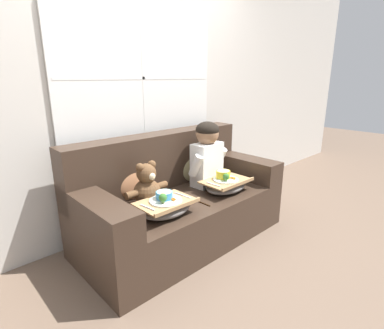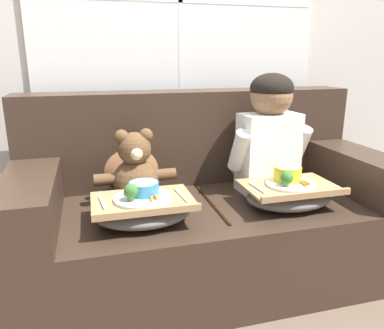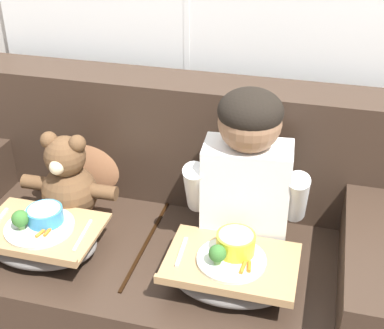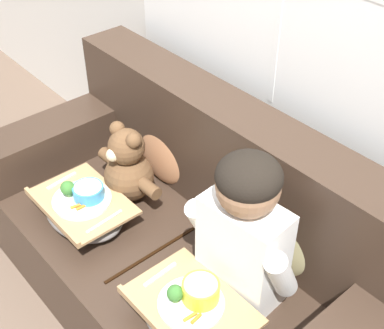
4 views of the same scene
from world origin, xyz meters
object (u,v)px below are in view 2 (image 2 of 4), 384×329
Objects in this scene: lap_tray_teddy at (143,209)px; throw_pillow_behind_teddy at (130,157)px; child_figure at (270,128)px; couch at (203,209)px; lap_tray_child at (289,193)px; throw_pillow_behind_child at (251,149)px; teddy_bear at (136,173)px.

throw_pillow_behind_teddy is at bearing 89.99° from lap_tray_teddy.
throw_pillow_behind_teddy is 0.60× the size of child_figure.
lap_tray_child is at bearing -37.42° from couch.
throw_pillow_behind_child is 0.89× the size of lap_tray_child.
couch is 3.01× the size of child_figure.
lap_tray_teddy is at bearing -90.01° from throw_pillow_behind_teddy.
couch is 0.41m from teddy_bear.
teddy_bear is (-0.67, -0.00, -0.18)m from child_figure.
couch is 4.25× the size of lap_tray_child.
teddy_bear is (0.00, -0.21, -0.02)m from throw_pillow_behind_teddy.
child_figure is at bearing 0.33° from teddy_bear.
child_figure reaches higher than throw_pillow_behind_child.
couch is at bearing -27.37° from throw_pillow_behind_teddy.
lap_tray_teddy is at bearing -161.08° from child_figure.
couch is 0.45m from lap_tray_child.
throw_pillow_behind_child is at bearing 90.02° from child_figure.
lap_tray_teddy is at bearing -179.90° from lap_tray_child.
throw_pillow_behind_teddy reaches higher than lap_tray_teddy.
throw_pillow_behind_teddy is 0.45m from lap_tray_teddy.
teddy_bear reaches higher than lap_tray_child.
teddy_bear is 0.24m from lap_tray_teddy.
teddy_bear is at bearing 89.96° from lap_tray_teddy.
throw_pillow_behind_child is at bearing 17.01° from teddy_bear.
couch is at bearing 37.52° from lap_tray_teddy.
couch is at bearing 5.37° from teddy_bear.
throw_pillow_behind_child is 1.05× the size of throw_pillow_behind_teddy.
throw_pillow_behind_child is at bearing 0.00° from throw_pillow_behind_teddy.
lap_tray_teddy is (-0.67, -0.23, -0.26)m from child_figure.
throw_pillow_behind_child is 0.67m from throw_pillow_behind_teddy.
throw_pillow_behind_child is at bearing 27.37° from couch.
throw_pillow_behind_child reaches higher than lap_tray_child.
lap_tray_child is 1.01× the size of lap_tray_teddy.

